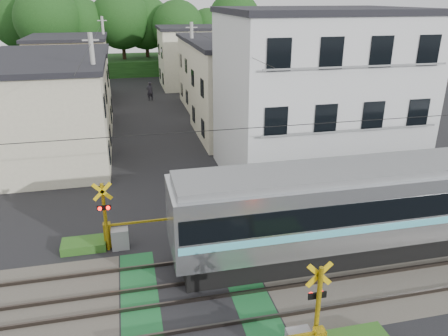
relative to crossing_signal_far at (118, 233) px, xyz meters
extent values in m
plane|color=black|center=(2.59, -3.65, -0.71)|extent=(120.00, 120.00, 0.00)
cube|color=#47423A|center=(2.59, -3.65, -0.71)|extent=(120.00, 6.00, 0.00)
cube|color=black|center=(2.59, -3.65, -0.71)|extent=(5.20, 120.00, 0.00)
cube|color=#145126|center=(0.69, -3.65, -0.70)|extent=(1.30, 6.00, 0.00)
cube|color=#145126|center=(4.49, -3.65, -0.70)|extent=(1.30, 6.00, 0.00)
cube|color=#3F3833|center=(2.59, -5.55, -0.64)|extent=(120.00, 0.08, 0.14)
cube|color=#3F3833|center=(2.59, -4.15, -0.64)|extent=(120.00, 0.08, 0.14)
cube|color=#3F3833|center=(2.59, -3.15, -0.64)|extent=(120.00, 0.08, 0.14)
cube|color=#3F3833|center=(2.59, -1.75, -0.64)|extent=(120.00, 0.08, 0.14)
cube|color=black|center=(11.14, -2.45, -0.25)|extent=(17.61, 2.43, 0.92)
cube|color=black|center=(4.72, -2.45, -0.41)|extent=(2.45, 2.24, 0.61)
cube|color=#B6BBC0|center=(11.14, -2.45, 1.53)|extent=(18.35, 2.85, 2.65)
cube|color=black|center=(11.14, -2.45, 1.85)|extent=(18.05, 2.89, 0.90)
cube|color=#58C9DE|center=(11.14, -2.45, 1.16)|extent=(18.16, 2.88, 0.29)
cube|color=slate|center=(11.14, -2.45, 2.98)|extent=(17.98, 2.34, 0.24)
cube|color=black|center=(2.02, -2.45, 1.93)|extent=(0.10, 2.45, 1.59)
cylinder|color=yellow|center=(5.59, -7.25, 0.79)|extent=(0.14, 0.14, 3.00)
cube|color=yellow|center=(5.59, -7.15, 1.99)|extent=(0.77, 0.05, 0.77)
cube|color=yellow|center=(5.59, -7.15, 1.99)|extent=(0.77, 0.05, 0.77)
cube|color=black|center=(5.59, -7.15, 1.29)|extent=(0.55, 0.05, 0.20)
sphere|color=#FF0C07|center=(5.43, -7.09, 1.29)|extent=(0.16, 0.16, 0.16)
sphere|color=#FF0C07|center=(5.75, -7.09, 1.29)|extent=(0.16, 0.16, 0.16)
cylinder|color=yellow|center=(-0.41, -0.05, 0.79)|extent=(0.14, 0.14, 3.00)
cube|color=yellow|center=(-0.41, -0.15, 1.99)|extent=(0.77, 0.05, 0.77)
cube|color=yellow|center=(-0.41, -0.15, 1.99)|extent=(0.77, 0.05, 0.77)
cube|color=black|center=(-0.41, -0.15, 1.29)|extent=(0.55, 0.05, 0.20)
sphere|color=#FF0C07|center=(-0.57, -0.21, 1.29)|extent=(0.16, 0.16, 0.16)
sphere|color=#FF0C07|center=(-0.25, -0.21, 1.29)|extent=(0.16, 0.16, 0.16)
cube|color=gray|center=(0.09, -0.05, -0.26)|extent=(0.70, 0.50, 0.90)
cube|color=yellow|center=(-0.41, 0.20, -0.16)|extent=(0.30, 0.30, 1.10)
cube|color=yellow|center=(1.84, 0.20, 0.29)|extent=(4.20, 0.08, 0.08)
cube|color=silver|center=(11.09, 5.85, 3.79)|extent=(10.00, 8.00, 9.00)
cube|color=black|center=(11.09, 5.85, 8.44)|extent=(10.20, 8.16, 0.30)
cube|color=black|center=(7.39, 1.82, 0.79)|extent=(1.10, 0.06, 1.40)
cube|color=black|center=(9.84, 1.82, 0.79)|extent=(1.10, 0.06, 1.40)
cube|color=black|center=(12.29, 1.82, 0.79)|extent=(1.10, 0.06, 1.40)
cube|color=black|center=(14.74, 1.82, 0.79)|extent=(1.10, 0.06, 1.40)
cube|color=gray|center=(11.09, 1.60, 0.19)|extent=(9.00, 0.06, 0.08)
cube|color=black|center=(7.39, 1.82, 3.79)|extent=(1.10, 0.06, 1.40)
cube|color=black|center=(9.84, 1.82, 3.79)|extent=(1.10, 0.06, 1.40)
cube|color=black|center=(12.29, 1.82, 3.79)|extent=(1.10, 0.06, 1.40)
cube|color=black|center=(14.74, 1.82, 3.79)|extent=(1.10, 0.06, 1.40)
cube|color=gray|center=(11.09, 1.60, 3.19)|extent=(9.00, 0.06, 0.08)
cube|color=black|center=(7.39, 1.82, 6.79)|extent=(1.10, 0.06, 1.40)
cube|color=black|center=(9.84, 1.82, 6.79)|extent=(1.10, 0.06, 1.40)
cube|color=black|center=(12.29, 1.82, 6.79)|extent=(1.10, 0.06, 1.40)
cube|color=black|center=(14.74, 1.82, 6.79)|extent=(1.10, 0.06, 1.40)
cube|color=gray|center=(11.09, 1.60, 6.19)|extent=(9.00, 0.06, 0.08)
cube|color=beige|center=(-3.91, 10.35, 2.29)|extent=(7.00, 7.00, 6.00)
cube|color=black|center=(-3.91, 10.35, 5.44)|extent=(7.35, 7.35, 0.30)
cube|color=black|center=(-0.38, 8.60, 0.59)|extent=(0.06, 1.00, 1.20)
cube|color=black|center=(-0.38, 12.10, 0.59)|extent=(0.06, 1.00, 1.20)
cube|color=black|center=(-0.38, 8.60, 3.39)|extent=(0.06, 1.00, 1.20)
cube|color=black|center=(-0.38, 12.10, 3.39)|extent=(0.06, 1.00, 1.20)
cube|color=beige|center=(9.39, 14.35, 2.54)|extent=(7.00, 8.00, 6.50)
cube|color=black|center=(9.39, 14.35, 5.94)|extent=(7.35, 8.40, 0.30)
cube|color=black|center=(5.86, 12.35, 0.59)|extent=(0.06, 1.00, 1.20)
cube|color=black|center=(5.86, 16.35, 0.59)|extent=(0.06, 1.00, 1.20)
cube|color=black|center=(5.86, 12.35, 3.39)|extent=(0.06, 1.00, 1.20)
cube|color=black|center=(5.86, 16.35, 3.39)|extent=(0.06, 1.00, 1.20)
cube|color=beige|center=(-4.41, 19.35, 2.19)|extent=(8.00, 7.00, 5.80)
cube|color=black|center=(-4.41, 19.35, 5.24)|extent=(8.40, 7.35, 0.30)
cube|color=black|center=(-0.38, 17.60, 0.59)|extent=(0.06, 1.00, 1.20)
cube|color=black|center=(-0.38, 21.10, 0.59)|extent=(0.06, 1.00, 1.20)
cube|color=black|center=(-0.38, 17.60, 3.39)|extent=(0.06, 1.00, 1.20)
cube|color=black|center=(-0.38, 21.10, 3.39)|extent=(0.06, 1.00, 1.20)
cube|color=beige|center=(9.79, 24.35, 2.39)|extent=(7.00, 7.00, 6.20)
cube|color=black|center=(9.79, 24.35, 5.64)|extent=(7.35, 7.35, 0.30)
cube|color=black|center=(6.26, 22.60, 0.59)|extent=(0.06, 1.00, 1.20)
cube|color=black|center=(6.26, 26.10, 0.59)|extent=(0.06, 1.00, 1.20)
cube|color=black|center=(6.26, 22.60, 3.39)|extent=(0.06, 1.00, 1.20)
cube|color=black|center=(6.26, 26.10, 3.39)|extent=(0.06, 1.00, 1.20)
cube|color=tan|center=(-4.21, 29.35, 2.29)|extent=(7.00, 8.00, 6.00)
cube|color=black|center=(-4.21, 29.35, 5.44)|extent=(7.35, 8.40, 0.30)
cube|color=black|center=(-0.68, 27.35, 0.59)|extent=(0.06, 1.00, 1.20)
cube|color=black|center=(-0.68, 31.35, 0.59)|extent=(0.06, 1.00, 1.20)
cube|color=black|center=(-0.68, 27.35, 3.39)|extent=(0.06, 1.00, 1.20)
cube|color=black|center=(-0.68, 31.35, 3.39)|extent=(0.06, 1.00, 1.20)
cube|color=beige|center=(9.09, 34.35, 2.49)|extent=(8.00, 7.00, 6.40)
cube|color=black|center=(9.09, 34.35, 5.84)|extent=(8.40, 7.35, 0.30)
cube|color=black|center=(5.06, 32.60, 0.59)|extent=(0.06, 1.00, 1.20)
cube|color=black|center=(5.06, 36.10, 0.59)|extent=(0.06, 1.00, 1.20)
cube|color=black|center=(5.06, 32.60, 3.39)|extent=(0.06, 1.00, 1.20)
cube|color=black|center=(5.06, 36.10, 3.39)|extent=(0.06, 1.00, 1.20)
cube|color=#1C4617|center=(2.59, 46.35, 0.29)|extent=(40.00, 10.00, 2.00)
cylinder|color=#332114|center=(-11.12, 45.98, 2.09)|extent=(0.50, 0.50, 5.59)
sphere|color=#1C4617|center=(-11.12, 45.98, 6.56)|extent=(7.83, 7.83, 7.83)
cylinder|color=#332114|center=(-7.47, 41.82, 2.06)|extent=(0.50, 0.50, 5.54)
sphere|color=#1C4617|center=(-7.47, 41.82, 6.49)|extent=(7.75, 7.75, 7.75)
cylinder|color=#332114|center=(-4.07, 44.06, 1.75)|extent=(0.50, 0.50, 4.92)
sphere|color=#1C4617|center=(-4.07, 44.06, 5.69)|extent=(6.89, 6.89, 6.89)
cylinder|color=#332114|center=(1.14, 44.58, 1.99)|extent=(0.50, 0.50, 5.41)
sphere|color=#1C4617|center=(1.14, 44.58, 6.32)|extent=(7.58, 7.58, 7.58)
cylinder|color=#332114|center=(4.30, 46.09, 1.78)|extent=(0.50, 0.50, 4.98)
sphere|color=#1C4617|center=(4.30, 46.09, 5.76)|extent=(6.97, 6.97, 6.97)
cylinder|color=#332114|center=(8.20, 42.46, 1.66)|extent=(0.50, 0.50, 4.74)
sphere|color=#1C4617|center=(8.20, 42.46, 5.46)|extent=(6.64, 6.64, 6.64)
cylinder|color=#332114|center=(12.44, 43.74, 1.39)|extent=(0.50, 0.50, 4.21)
sphere|color=#1C4617|center=(12.44, 43.74, 4.76)|extent=(5.89, 5.89, 5.89)
cylinder|color=#332114|center=(16.68, 46.41, 1.90)|extent=(0.50, 0.50, 5.23)
sphere|color=#1C4617|center=(16.68, 46.41, 6.08)|extent=(7.32, 7.32, 7.32)
cube|color=black|center=(8.59, -2.45, 4.89)|extent=(60.00, 0.02, 0.02)
cylinder|color=#A5A5A0|center=(-0.81, 9.35, 3.29)|extent=(0.26, 0.26, 8.00)
cube|color=#A5A5A0|center=(-0.81, 9.35, 6.89)|extent=(0.90, 0.08, 0.08)
cylinder|color=#A5A5A0|center=(6.19, 18.35, 3.29)|extent=(0.26, 0.26, 8.00)
cube|color=#A5A5A0|center=(6.19, 18.35, 6.89)|extent=(0.90, 0.08, 0.08)
cylinder|color=#A5A5A0|center=(-0.81, 30.35, 3.29)|extent=(0.26, 0.26, 8.00)
cube|color=#A5A5A0|center=(-0.81, 30.35, 6.89)|extent=(0.90, 0.08, 0.08)
cube|color=black|center=(-0.81, 19.85, 6.69)|extent=(0.02, 42.00, 0.02)
cube|color=black|center=(6.19, 19.85, 6.69)|extent=(0.02, 42.00, 0.02)
imported|color=#2A2731|center=(3.26, 27.76, 0.23)|extent=(0.80, 0.65, 1.89)
cube|color=#2D5E1E|center=(-1.41, 0.25, -0.53)|extent=(1.80, 1.00, 0.36)
cube|color=#2D5E1E|center=(7.19, -0.45, -0.56)|extent=(1.50, 0.90, 0.30)
camera|label=1|loc=(0.76, -16.40, 9.14)|focal=35.00mm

